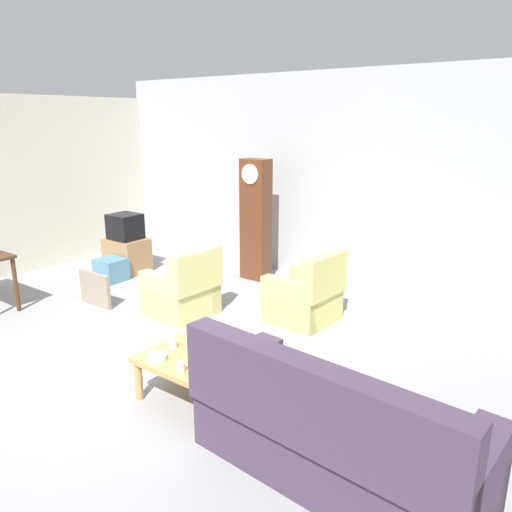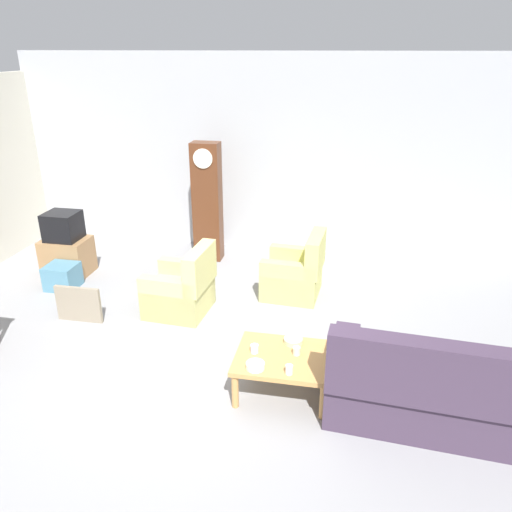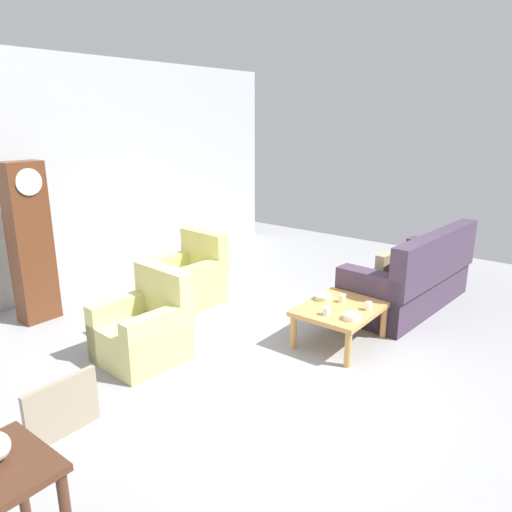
{
  "view_description": "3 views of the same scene",
  "coord_description": "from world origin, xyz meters",
  "px_view_note": "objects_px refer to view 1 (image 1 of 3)",
  "views": [
    {
      "loc": [
        3.7,
        -3.27,
        2.52
      ],
      "look_at": [
        0.43,
        1.17,
        0.98
      ],
      "focal_mm": 34.74,
      "sensor_mm": 36.0,
      "label": 1
    },
    {
      "loc": [
        1.35,
        -4.43,
        3.25
      ],
      "look_at": [
        0.35,
        0.79,
        1.01
      ],
      "focal_mm": 34.86,
      "sensor_mm": 36.0,
      "label": 2
    },
    {
      "loc": [
        -3.55,
        -2.57,
        2.41
      ],
      "look_at": [
        0.51,
        0.61,
        0.9
      ],
      "focal_mm": 33.89,
      "sensor_mm": 36.0,
      "label": 3
    }
  ],
  "objects_px": {
    "framed_picture_leaning": "(95,289)",
    "bowl_shallow_green": "(219,346)",
    "couch_floral": "(332,436)",
    "storage_box_blue": "(111,270)",
    "grandfather_clock": "(256,220)",
    "tv_stand_cabinet": "(127,255)",
    "armchair_olive_far": "(305,298)",
    "bowl_white_stacked": "(157,357)",
    "armchair_olive_near": "(183,293)",
    "coffee_table_wood": "(196,363)",
    "tv_crt": "(125,227)",
    "cup_cream_tall": "(209,354)",
    "cup_blue_rimmed": "(173,344)",
    "cup_white_porcelain": "(181,367)"
  },
  "relations": [
    {
      "from": "framed_picture_leaning",
      "to": "bowl_shallow_green",
      "type": "relative_size",
      "value": 3.06
    },
    {
      "from": "couch_floral",
      "to": "storage_box_blue",
      "type": "bearing_deg",
      "value": 158.55
    },
    {
      "from": "grandfather_clock",
      "to": "tv_stand_cabinet",
      "type": "bearing_deg",
      "value": -153.33
    },
    {
      "from": "armchair_olive_far",
      "to": "bowl_white_stacked",
      "type": "height_order",
      "value": "armchair_olive_far"
    },
    {
      "from": "couch_floral",
      "to": "framed_picture_leaning",
      "type": "height_order",
      "value": "couch_floral"
    },
    {
      "from": "armchair_olive_near",
      "to": "grandfather_clock",
      "type": "relative_size",
      "value": 0.48
    },
    {
      "from": "armchair_olive_near",
      "to": "coffee_table_wood",
      "type": "xyz_separation_m",
      "value": [
        1.54,
        -1.4,
        0.06
      ]
    },
    {
      "from": "tv_stand_cabinet",
      "to": "tv_crt",
      "type": "height_order",
      "value": "tv_crt"
    },
    {
      "from": "cup_cream_tall",
      "to": "tv_crt",
      "type": "bearing_deg",
      "value": 150.09
    },
    {
      "from": "grandfather_clock",
      "to": "framed_picture_leaning",
      "type": "bearing_deg",
      "value": -114.7
    },
    {
      "from": "tv_crt",
      "to": "tv_stand_cabinet",
      "type": "bearing_deg",
      "value": 0.0
    },
    {
      "from": "tv_crt",
      "to": "cup_cream_tall",
      "type": "distance_m",
      "value": 4.38
    },
    {
      "from": "bowl_shallow_green",
      "to": "armchair_olive_near",
      "type": "bearing_deg",
      "value": 144.42
    },
    {
      "from": "tv_stand_cabinet",
      "to": "bowl_shallow_green",
      "type": "xyz_separation_m",
      "value": [
        3.73,
        -1.97,
        0.17
      ]
    },
    {
      "from": "coffee_table_wood",
      "to": "tv_stand_cabinet",
      "type": "height_order",
      "value": "tv_stand_cabinet"
    },
    {
      "from": "coffee_table_wood",
      "to": "framed_picture_leaning",
      "type": "xyz_separation_m",
      "value": [
        -2.75,
        0.91,
        -0.13
      ]
    },
    {
      "from": "framed_picture_leaning",
      "to": "cup_blue_rimmed",
      "type": "relative_size",
      "value": 7.03
    },
    {
      "from": "grandfather_clock",
      "to": "tv_stand_cabinet",
      "type": "xyz_separation_m",
      "value": [
        -1.97,
        -0.99,
        -0.68
      ]
    },
    {
      "from": "tv_stand_cabinet",
      "to": "bowl_shallow_green",
      "type": "bearing_deg",
      "value": -27.9
    },
    {
      "from": "cup_cream_tall",
      "to": "bowl_shallow_green",
      "type": "height_order",
      "value": "cup_cream_tall"
    },
    {
      "from": "couch_floral",
      "to": "tv_stand_cabinet",
      "type": "relative_size",
      "value": 3.18
    },
    {
      "from": "framed_picture_leaning",
      "to": "storage_box_blue",
      "type": "bearing_deg",
      "value": 131.27
    },
    {
      "from": "armchair_olive_far",
      "to": "tv_stand_cabinet",
      "type": "height_order",
      "value": "armchair_olive_far"
    },
    {
      "from": "framed_picture_leaning",
      "to": "cup_blue_rimmed",
      "type": "height_order",
      "value": "cup_blue_rimmed"
    },
    {
      "from": "coffee_table_wood",
      "to": "cup_blue_rimmed",
      "type": "relative_size",
      "value": 11.26
    },
    {
      "from": "armchair_olive_far",
      "to": "grandfather_clock",
      "type": "relative_size",
      "value": 0.48
    },
    {
      "from": "grandfather_clock",
      "to": "cup_cream_tall",
      "type": "height_order",
      "value": "grandfather_clock"
    },
    {
      "from": "armchair_olive_near",
      "to": "bowl_white_stacked",
      "type": "distance_m",
      "value": 2.11
    },
    {
      "from": "cup_cream_tall",
      "to": "tv_stand_cabinet",
      "type": "bearing_deg",
      "value": 150.09
    },
    {
      "from": "armchair_olive_far",
      "to": "cup_cream_tall",
      "type": "height_order",
      "value": "armchair_olive_far"
    },
    {
      "from": "cup_white_porcelain",
      "to": "coffee_table_wood",
      "type": "bearing_deg",
      "value": 107.53
    },
    {
      "from": "armchair_olive_far",
      "to": "tv_stand_cabinet",
      "type": "xyz_separation_m",
      "value": [
        -3.53,
        0.05,
        -0.02
      ]
    },
    {
      "from": "armchair_olive_far",
      "to": "framed_picture_leaning",
      "type": "bearing_deg",
      "value": -154.23
    },
    {
      "from": "armchair_olive_far",
      "to": "coffee_table_wood",
      "type": "distance_m",
      "value": 2.18
    },
    {
      "from": "coffee_table_wood",
      "to": "grandfather_clock",
      "type": "bearing_deg",
      "value": 117.77
    },
    {
      "from": "couch_floral",
      "to": "coffee_table_wood",
      "type": "height_order",
      "value": "couch_floral"
    },
    {
      "from": "couch_floral",
      "to": "storage_box_blue",
      "type": "xyz_separation_m",
      "value": [
        -4.98,
        1.96,
        -0.18
      ]
    },
    {
      "from": "armchair_olive_near",
      "to": "cup_cream_tall",
      "type": "height_order",
      "value": "armchair_olive_near"
    },
    {
      "from": "armchair_olive_far",
      "to": "tv_crt",
      "type": "distance_m",
      "value": 3.56
    },
    {
      "from": "armchair_olive_far",
      "to": "cup_blue_rimmed",
      "type": "xyz_separation_m",
      "value": [
        -0.16,
        -2.17,
        0.16
      ]
    },
    {
      "from": "armchair_olive_near",
      "to": "cup_cream_tall",
      "type": "distance_m",
      "value": 2.15
    },
    {
      "from": "tv_crt",
      "to": "cup_white_porcelain",
      "type": "bearing_deg",
      "value": -33.75
    },
    {
      "from": "couch_floral",
      "to": "tv_stand_cabinet",
      "type": "bearing_deg",
      "value": 154.71
    },
    {
      "from": "armchair_olive_near",
      "to": "armchair_olive_far",
      "type": "height_order",
      "value": "same"
    },
    {
      "from": "cup_blue_rimmed",
      "to": "cup_cream_tall",
      "type": "distance_m",
      "value": 0.42
    },
    {
      "from": "couch_floral",
      "to": "coffee_table_wood",
      "type": "bearing_deg",
      "value": 171.81
    },
    {
      "from": "coffee_table_wood",
      "to": "tv_crt",
      "type": "height_order",
      "value": "tv_crt"
    },
    {
      "from": "couch_floral",
      "to": "cup_cream_tall",
      "type": "relative_size",
      "value": 26.02
    },
    {
      "from": "grandfather_clock",
      "to": "cup_cream_tall",
      "type": "relative_size",
      "value": 23.07
    },
    {
      "from": "coffee_table_wood",
      "to": "bowl_white_stacked",
      "type": "relative_size",
      "value": 5.35
    }
  ]
}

